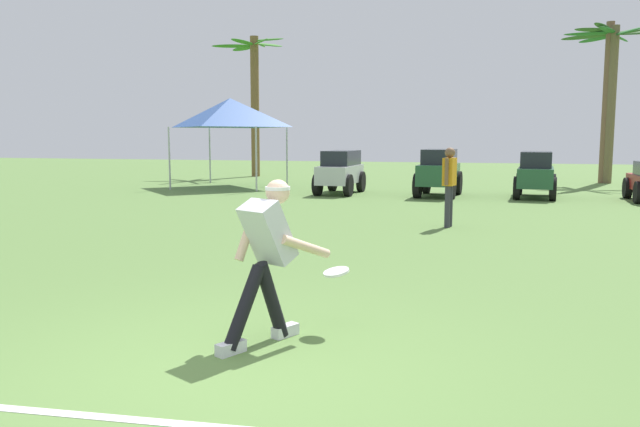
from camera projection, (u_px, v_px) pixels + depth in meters
name	position (u px, v px, depth m)	size (l,w,h in m)	color
ground_plane	(222.00, 377.00, 4.60)	(80.00, 80.00, 0.00)	#597C3D
field_line_paint	(170.00, 423.00, 3.86)	(25.30, 0.09, 0.01)	white
frisbee_thrower	(267.00, 252.00, 5.30)	(0.75, 0.95, 1.40)	black
frisbee_in_flight	(336.00, 272.00, 5.69)	(0.34, 0.34, 0.07)	white
teammate_near_sideline	(449.00, 179.00, 12.17)	(0.26, 0.50, 1.56)	#33333D
parked_car_slot_a	(340.00, 170.00, 19.47)	(1.19, 2.42, 1.34)	#B7BABF
parked_car_slot_b	(439.00, 171.00, 18.59)	(1.31, 2.41, 1.40)	#235133
parked_car_slot_c	(536.00, 173.00, 18.21)	(1.31, 2.47, 1.34)	#235133
palm_tree_far_left	(255.00, 94.00, 27.68)	(3.30, 3.55, 6.17)	brown
palm_tree_left_of_centre	(608.00, 82.00, 23.55)	(3.44, 3.55, 6.05)	brown
palm_tree_right_of_centre	(612.00, 88.00, 23.49)	(3.64, 3.38, 5.90)	brown
event_tent	(230.00, 113.00, 21.76)	(3.27, 3.27, 3.11)	#B2B5BA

